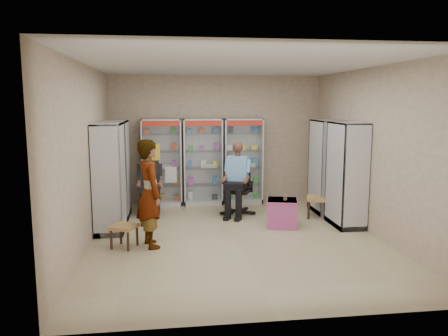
{
  "coord_description": "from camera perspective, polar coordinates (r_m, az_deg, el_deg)",
  "views": [
    {
      "loc": [
        -1.17,
        -7.36,
        2.37
      ],
      "look_at": [
        -0.11,
        0.7,
        1.15
      ],
      "focal_mm": 35.0,
      "sensor_mm": 36.0,
      "label": 1
    }
  ],
  "objects": [
    {
      "name": "woven_stool_a",
      "position": [
        9.3,
        12.09,
        -5.03
      ],
      "size": [
        0.56,
        0.56,
        0.44
      ],
      "primitive_type": "cube",
      "rotation": [
        0.0,
        0.0,
        -0.34
      ],
      "color": "#A68D46",
      "rests_on": "floor"
    },
    {
      "name": "cabinet_back_right",
      "position": [
        10.34,
        2.46,
        0.92
      ],
      "size": [
        0.9,
        0.5,
        2.0
      ],
      "primitive_type": "cube",
      "color": "#B2B5BA",
      "rests_on": "floor"
    },
    {
      "name": "pink_trunk",
      "position": [
        8.5,
        7.58,
        -5.86
      ],
      "size": [
        0.67,
        0.65,
        0.53
      ],
      "primitive_type": "cube",
      "rotation": [
        0.0,
        0.0,
        -0.25
      ],
      "color": "#BA4A8C",
      "rests_on": "floor"
    },
    {
      "name": "tea_glass",
      "position": [
        8.39,
        7.99,
        -3.83
      ],
      "size": [
        0.07,
        0.07,
        0.1
      ],
      "primitive_type": "cylinder",
      "color": "#612D08",
      "rests_on": "pink_trunk"
    },
    {
      "name": "seated_customer",
      "position": [
        9.47,
        -9.64,
        -1.91
      ],
      "size": [
        0.44,
        0.6,
        1.34
      ],
      "primitive_type": null,
      "color": "black",
      "rests_on": "floor"
    },
    {
      "name": "cabinet_left_near",
      "position": [
        8.25,
        -14.74,
        -1.3
      ],
      "size": [
        0.9,
        0.5,
        2.0
      ],
      "primitive_type": "cube",
      "rotation": [
        0.0,
        0.0,
        -1.57
      ],
      "color": "#AAABB1",
      "rests_on": "floor"
    },
    {
      "name": "cabinet_right_near",
      "position": [
        8.68,
        15.72,
        -0.86
      ],
      "size": [
        0.9,
        0.5,
        2.0
      ],
      "primitive_type": "cube",
      "rotation": [
        0.0,
        0.0,
        1.57
      ],
      "color": "#B8BBC0",
      "rests_on": "floor"
    },
    {
      "name": "floor",
      "position": [
        7.82,
        1.51,
        -9.09
      ],
      "size": [
        6.0,
        6.0,
        0.0
      ],
      "primitive_type": "plane",
      "color": "tan",
      "rests_on": "ground"
    },
    {
      "name": "cabinet_left_far",
      "position": [
        9.33,
        -13.91,
        -0.15
      ],
      "size": [
        0.9,
        0.5,
        2.0
      ],
      "primitive_type": "cube",
      "rotation": [
        0.0,
        0.0,
        -1.57
      ],
      "color": "#ABAEB2",
      "rests_on": "floor"
    },
    {
      "name": "cabinet_back_mid",
      "position": [
        10.22,
        -2.79,
        0.83
      ],
      "size": [
        0.9,
        0.5,
        2.0
      ],
      "primitive_type": "cube",
      "color": "#9FA0A6",
      "rests_on": "floor"
    },
    {
      "name": "cabinet_right_far",
      "position": [
        9.68,
        13.17,
        0.19
      ],
      "size": [
        0.9,
        0.5,
        2.0
      ],
      "primitive_type": "cube",
      "rotation": [
        0.0,
        0.0,
        1.57
      ],
      "color": "silver",
      "rests_on": "floor"
    },
    {
      "name": "office_chair",
      "position": [
        9.3,
        1.78,
        -2.59
      ],
      "size": [
        0.82,
        0.82,
        1.15
      ],
      "primitive_type": "cube",
      "rotation": [
        0.0,
        0.0,
        -0.4
      ],
      "color": "black",
      "rests_on": "floor"
    },
    {
      "name": "cabinet_back_left",
      "position": [
        10.19,
        -8.13,
        0.73
      ],
      "size": [
        0.9,
        0.5,
        2.0
      ],
      "primitive_type": "cube",
      "color": "silver",
      "rests_on": "floor"
    },
    {
      "name": "wooden_chair",
      "position": [
        9.56,
        -9.6,
        -3.04
      ],
      "size": [
        0.42,
        0.42,
        0.94
      ],
      "primitive_type": "cube",
      "color": "black",
      "rests_on": "floor"
    },
    {
      "name": "seated_shopkeeper",
      "position": [
        9.23,
        1.83,
        -1.7
      ],
      "size": [
        0.7,
        0.8,
        1.46
      ],
      "primitive_type": null,
      "rotation": [
        0.0,
        0.0,
        -0.4
      ],
      "color": "#6B8AD3",
      "rests_on": "floor"
    },
    {
      "name": "room_shell",
      "position": [
        7.47,
        1.57,
        5.46
      ],
      "size": [
        5.02,
        6.02,
        3.01
      ],
      "color": "#C2A990",
      "rests_on": "ground"
    },
    {
      "name": "standing_man",
      "position": [
        7.26,
        -9.66,
        -3.3
      ],
      "size": [
        0.6,
        0.75,
        1.79
      ],
      "primitive_type": "imported",
      "rotation": [
        0.0,
        0.0,
        1.88
      ],
      "color": "gray",
      "rests_on": "floor"
    },
    {
      "name": "woven_stool_b",
      "position": [
        7.46,
        -12.89,
        -8.67
      ],
      "size": [
        0.51,
        0.51,
        0.38
      ],
      "primitive_type": "cube",
      "rotation": [
        0.0,
        0.0,
        -0.42
      ],
      "color": "#A98847",
      "rests_on": "floor"
    }
  ]
}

